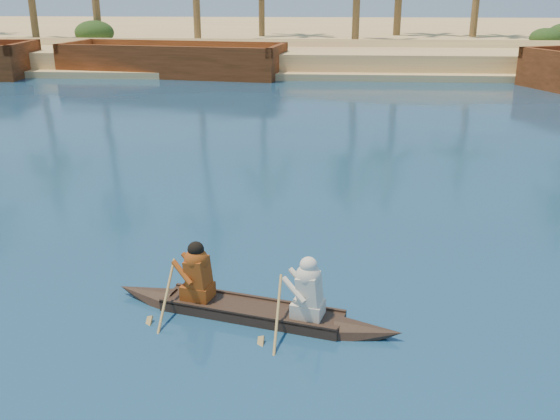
# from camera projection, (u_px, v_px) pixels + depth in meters

# --- Properties ---
(ground) EXTENTS (160.00, 160.00, 0.00)m
(ground) POSITION_uv_depth(u_px,v_px,m) (471.00, 229.00, 13.03)
(ground) COLOR #0B2848
(ground) RESTS_ON ground
(sandy_embankment) EXTENTS (150.00, 51.00, 1.50)m
(sandy_embankment) POSITION_uv_depth(u_px,v_px,m) (361.00, 38.00, 56.93)
(sandy_embankment) COLOR #E2CC7F
(sandy_embankment) RESTS_ON ground
(shrub_cluster) EXTENTS (100.00, 6.00, 2.40)m
(shrub_cluster) POSITION_uv_depth(u_px,v_px,m) (373.00, 44.00, 42.24)
(shrub_cluster) COLOR black
(shrub_cluster) RESTS_ON ground
(canoe) EXTENTS (4.62, 1.76, 1.27)m
(canoe) POSITION_uv_depth(u_px,v_px,m) (251.00, 302.00, 9.47)
(canoe) COLOR #31221A
(canoe) RESTS_ON ground
(barge_mid) EXTENTS (13.21, 6.04, 2.12)m
(barge_mid) POSITION_uv_depth(u_px,v_px,m) (173.00, 62.00, 36.25)
(barge_mid) COLOR brown
(barge_mid) RESTS_ON ground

